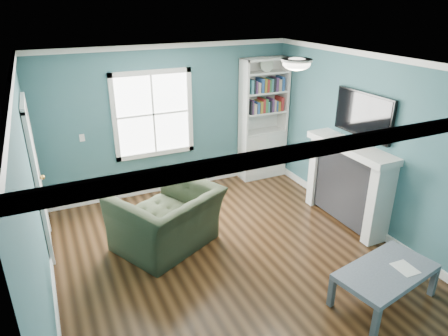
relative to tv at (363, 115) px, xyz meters
name	(u,v)px	position (x,y,z in m)	size (l,w,h in m)	color
floor	(232,260)	(-2.20, -0.20, -1.72)	(5.00, 5.00, 0.00)	black
room_walls	(233,151)	(-2.20, -0.20, -0.14)	(5.00, 5.00, 5.00)	#326165
trim	(233,177)	(-2.20, -0.20, -0.49)	(4.50, 5.00, 2.60)	white
window	(153,114)	(-2.50, 2.29, -0.27)	(1.40, 0.06, 1.50)	white
bookshelf	(263,131)	(-0.43, 2.10, -0.80)	(0.90, 0.35, 2.31)	silver
fireplace	(348,184)	(-0.12, 0.00, -1.09)	(0.44, 1.58, 1.30)	black
tv	(363,115)	(0.00, 0.00, 0.00)	(0.06, 1.10, 0.65)	black
door	(37,178)	(-4.42, 1.20, -0.65)	(0.12, 0.98, 2.17)	silver
ceiling_fixture	(297,63)	(-1.30, -0.10, 0.82)	(0.38, 0.38, 0.15)	white
light_switch	(82,138)	(-3.70, 2.28, -0.52)	(0.08, 0.01, 0.12)	white
recliner	(166,210)	(-2.88, 0.50, -1.15)	(1.32, 0.86, 1.16)	black
coffee_table	(386,274)	(-0.95, -1.65, -1.35)	(1.28, 0.85, 0.43)	#474E55
paper_sheet	(405,268)	(-0.74, -1.72, -1.29)	(0.21, 0.27, 0.00)	white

